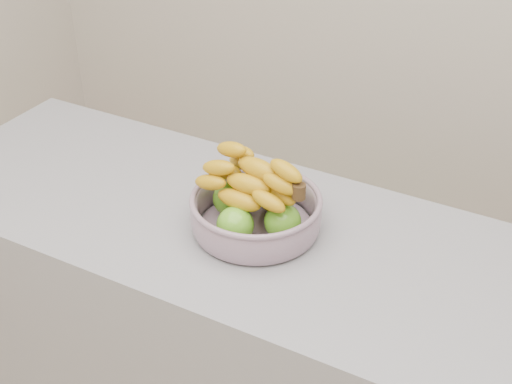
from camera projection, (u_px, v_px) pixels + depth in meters
fruit_bowl at (256, 208)px, 1.58m from camera, size 0.30×0.30×0.18m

